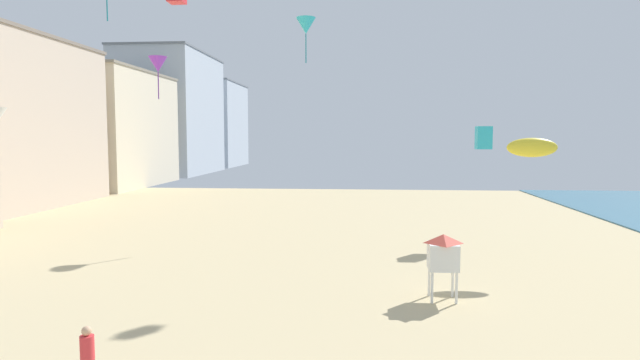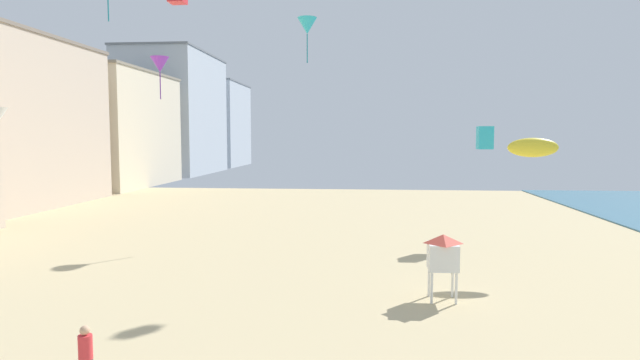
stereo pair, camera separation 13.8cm
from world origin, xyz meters
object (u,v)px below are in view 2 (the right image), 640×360
(kite_flyer, at_px, (86,354))
(lifeguard_stand, at_px, (443,253))
(kite_cyan_delta, at_px, (307,26))
(kite_yellow_parafoil, at_px, (533,148))
(kite_cyan_box_3, at_px, (485,138))
(kite_purple_delta, at_px, (160,65))

(kite_flyer, relative_size, lifeguard_stand, 0.64)
(kite_cyan_delta, relative_size, kite_yellow_parafoil, 1.26)
(kite_flyer, xyz_separation_m, kite_cyan_box_3, (13.83, 20.24, 5.26))
(kite_flyer, distance_m, kite_purple_delta, 32.22)
(kite_cyan_box_3, height_order, kite_yellow_parafoil, kite_cyan_box_3)
(kite_flyer, relative_size, kite_cyan_delta, 0.55)
(kite_cyan_delta, distance_m, kite_yellow_parafoil, 17.18)
(kite_flyer, bearing_deg, kite_purple_delta, 28.54)
(kite_yellow_parafoil, bearing_deg, kite_cyan_box_3, 96.82)
(kite_purple_delta, relative_size, kite_yellow_parafoil, 1.41)
(kite_cyan_delta, xyz_separation_m, kite_purple_delta, (-12.32, 5.40, -1.64))
(kite_flyer, bearing_deg, kite_cyan_box_3, -24.10)
(kite_purple_delta, height_order, kite_yellow_parafoil, kite_purple_delta)
(kite_flyer, distance_m, kite_cyan_box_3, 25.07)
(kite_cyan_box_3, bearing_deg, kite_cyan_delta, 164.18)
(kite_flyer, height_order, kite_cyan_delta, kite_cyan_delta)
(kite_cyan_delta, height_order, kite_yellow_parafoil, kite_cyan_delta)
(kite_flyer, bearing_deg, kite_cyan_delta, 3.37)
(kite_purple_delta, distance_m, kite_yellow_parafoil, 29.13)
(kite_flyer, xyz_separation_m, kite_yellow_parafoil, (14.62, 13.64, 4.81))
(lifeguard_stand, relative_size, kite_yellow_parafoil, 1.09)
(kite_cyan_delta, relative_size, kite_purple_delta, 0.89)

